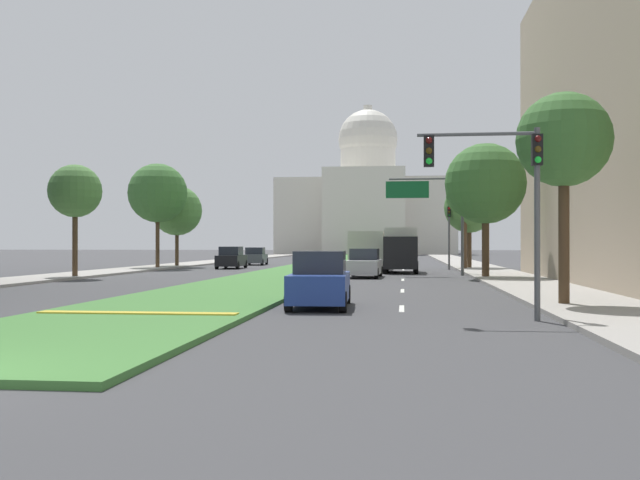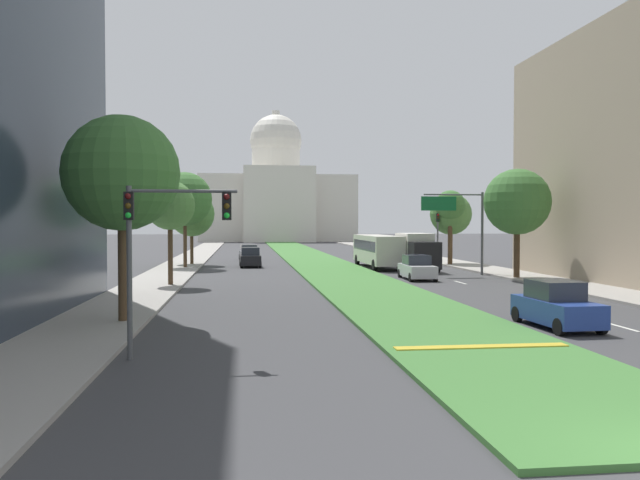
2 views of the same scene
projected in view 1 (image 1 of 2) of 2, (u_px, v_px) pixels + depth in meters
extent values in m
plane|color=#3D3D3F|center=(336.00, 263.00, 79.45)|extent=(305.08, 305.08, 0.00)
cube|color=#427A38|center=(330.00, 264.00, 72.56)|extent=(6.26, 124.81, 0.14)
cube|color=gold|center=(137.00, 313.00, 20.16)|extent=(5.63, 0.50, 0.04)
cube|color=silver|center=(402.00, 308.00, 23.30)|extent=(0.16, 2.40, 0.01)
cube|color=silver|center=(402.00, 291.00, 32.05)|extent=(0.16, 2.40, 0.01)
cube|color=silver|center=(403.00, 280.00, 41.79)|extent=(0.16, 2.40, 0.01)
cube|color=silver|center=(403.00, 274.00, 50.25)|extent=(0.16, 2.40, 0.01)
cube|color=silver|center=(403.00, 270.00, 57.55)|extent=(0.16, 2.40, 0.01)
cube|color=silver|center=(403.00, 263.00, 76.69)|extent=(0.16, 2.40, 0.01)
cube|color=silver|center=(403.00, 263.00, 76.13)|extent=(0.16, 2.40, 0.01)
cube|color=#9E9991|center=(178.00, 265.00, 67.21)|extent=(4.00, 124.81, 0.15)
cube|color=#9E9991|center=(473.00, 266.00, 64.14)|extent=(4.00, 124.81, 0.15)
cube|color=silver|center=(368.00, 218.00, 148.36)|extent=(34.43, 25.56, 14.61)
cube|color=silver|center=(364.00, 211.00, 133.69)|extent=(15.15, 4.00, 16.07)
cylinder|color=silver|center=(368.00, 166.00, 148.41)|extent=(11.17, 11.17, 6.60)
sphere|color=silver|center=(368.00, 139.00, 148.44)|extent=(12.03, 12.03, 12.03)
cylinder|color=silver|center=(368.00, 113.00, 148.47)|extent=(1.80, 1.80, 3.00)
cylinder|color=#515456|center=(537.00, 224.00, 19.58)|extent=(0.16, 0.16, 5.20)
cube|color=black|center=(537.00, 150.00, 19.58)|extent=(0.28, 0.24, 0.84)
sphere|color=#510F0F|center=(538.00, 139.00, 19.45)|extent=(0.18, 0.18, 0.18)
sphere|color=#4C380F|center=(538.00, 149.00, 19.45)|extent=(0.18, 0.18, 0.18)
sphere|color=#1ED838|center=(538.00, 160.00, 19.44)|extent=(0.18, 0.18, 0.18)
cylinder|color=#515456|center=(477.00, 134.00, 19.77)|extent=(3.20, 0.10, 0.10)
cube|color=black|center=(429.00, 151.00, 19.92)|extent=(0.28, 0.24, 0.84)
sphere|color=#510F0F|center=(429.00, 140.00, 19.78)|extent=(0.18, 0.18, 0.18)
sphere|color=#4C380F|center=(429.00, 151.00, 19.78)|extent=(0.18, 0.18, 0.18)
sphere|color=#1ED838|center=(429.00, 161.00, 19.77)|extent=(0.18, 0.18, 0.18)
cylinder|color=#515456|center=(449.00, 237.00, 57.98)|extent=(0.16, 0.16, 5.20)
cube|color=black|center=(449.00, 212.00, 57.99)|extent=(0.28, 0.24, 0.84)
sphere|color=red|center=(449.00, 208.00, 57.85)|extent=(0.18, 0.18, 0.18)
sphere|color=#4C380F|center=(449.00, 212.00, 57.85)|extent=(0.18, 0.18, 0.18)
sphere|color=#0F4219|center=(449.00, 215.00, 57.85)|extent=(0.18, 0.18, 0.18)
cylinder|color=#515456|center=(462.00, 225.00, 47.19)|extent=(0.20, 0.20, 6.50)
cylinder|color=#515456|center=(426.00, 179.00, 47.48)|extent=(4.73, 0.12, 0.12)
cube|color=#146033|center=(407.00, 190.00, 47.56)|extent=(2.80, 0.08, 1.10)
cylinder|color=#4C3823|center=(564.00, 237.00, 23.56)|extent=(0.35, 0.35, 4.61)
sphere|color=#3D7033|center=(564.00, 140.00, 23.57)|extent=(3.06, 3.06, 3.06)
cylinder|color=#4C3823|center=(75.00, 242.00, 43.47)|extent=(0.32, 0.32, 4.35)
sphere|color=#4C7F3D|center=(75.00, 191.00, 43.49)|extent=(3.16, 3.16, 3.16)
cylinder|color=#4C3823|center=(486.00, 242.00, 43.02)|extent=(0.43, 0.43, 4.31)
sphere|color=#3D7033|center=(485.00, 184.00, 43.04)|extent=(4.77, 4.77, 4.77)
cylinder|color=#4C3823|center=(158.00, 239.00, 59.63)|extent=(0.32, 0.32, 4.89)
sphere|color=#3D7033|center=(158.00, 193.00, 59.65)|extent=(4.83, 4.83, 4.83)
cylinder|color=#4C3823|center=(464.00, 238.00, 57.68)|extent=(0.43, 0.43, 4.98)
sphere|color=#3D7033|center=(464.00, 197.00, 57.70)|extent=(2.87, 2.87, 2.87)
cylinder|color=#4C3823|center=(177.00, 246.00, 63.97)|extent=(0.32, 0.32, 3.77)
sphere|color=#4C7F3D|center=(177.00, 211.00, 63.98)|extent=(4.38, 4.38, 4.38)
cylinder|color=#4C3823|center=(469.00, 245.00, 58.95)|extent=(0.36, 0.36, 3.86)
sphere|color=#4C7F3D|center=(469.00, 208.00, 58.96)|extent=(4.06, 4.06, 4.06)
cube|color=navy|center=(320.00, 287.00, 23.64)|extent=(1.98, 4.25, 0.89)
cube|color=#282D38|center=(320.00, 262.00, 23.82)|extent=(1.67, 2.07, 0.73)
cylinder|color=black|center=(343.00, 302.00, 21.94)|extent=(0.25, 0.65, 0.64)
cylinder|color=black|center=(289.00, 302.00, 22.07)|extent=(0.25, 0.65, 0.64)
cylinder|color=black|center=(347.00, 294.00, 25.22)|extent=(0.25, 0.65, 0.64)
cylinder|color=black|center=(300.00, 294.00, 25.34)|extent=(0.25, 0.65, 0.64)
cube|color=#BCBCC1|center=(364.00, 267.00, 44.57)|extent=(2.03, 4.51, 0.85)
cube|color=#282D38|center=(365.00, 254.00, 44.76)|extent=(1.73, 2.19, 0.70)
cylinder|color=black|center=(377.00, 274.00, 42.69)|extent=(0.24, 0.65, 0.64)
cylinder|color=black|center=(347.00, 273.00, 42.94)|extent=(0.24, 0.65, 0.64)
cylinder|color=black|center=(380.00, 271.00, 46.21)|extent=(0.24, 0.65, 0.64)
cylinder|color=black|center=(353.00, 271.00, 46.46)|extent=(0.24, 0.65, 0.64)
cube|color=black|center=(231.00, 261.00, 60.56)|extent=(1.98, 4.35, 0.88)
cube|color=#282D38|center=(231.00, 251.00, 60.39)|extent=(1.69, 2.11, 0.72)
cylinder|color=black|center=(226.00, 264.00, 62.33)|extent=(0.24, 0.65, 0.64)
cylinder|color=black|center=(245.00, 264.00, 62.18)|extent=(0.24, 0.65, 0.64)
cylinder|color=black|center=(217.00, 265.00, 58.94)|extent=(0.24, 0.65, 0.64)
cylinder|color=black|center=(237.00, 265.00, 58.79)|extent=(0.24, 0.65, 0.64)
cube|color=#4C5156|center=(256.00, 258.00, 70.65)|extent=(2.13, 4.38, 0.82)
cube|color=#282D38|center=(255.00, 251.00, 70.48)|extent=(1.78, 2.15, 0.67)
cylinder|color=black|center=(249.00, 261.00, 72.37)|extent=(0.26, 0.65, 0.64)
cylinder|color=black|center=(267.00, 261.00, 72.28)|extent=(0.26, 0.65, 0.64)
cylinder|color=black|center=(244.00, 262.00, 69.01)|extent=(0.26, 0.65, 0.64)
cylinder|color=black|center=(262.00, 262.00, 68.91)|extent=(0.26, 0.65, 0.64)
cube|color=black|center=(401.00, 253.00, 49.80)|extent=(2.30, 2.00, 2.20)
cube|color=silver|center=(401.00, 247.00, 52.98)|extent=(2.30, 4.40, 2.80)
cylinder|color=black|center=(416.00, 267.00, 49.67)|extent=(0.30, 0.90, 0.90)
cylinder|color=black|center=(385.00, 267.00, 49.91)|extent=(0.30, 0.90, 0.90)
cylinder|color=black|center=(415.00, 266.00, 53.94)|extent=(0.30, 0.90, 0.90)
cylinder|color=black|center=(387.00, 265.00, 54.18)|extent=(0.30, 0.90, 0.90)
cube|color=beige|center=(369.00, 248.00, 56.84)|extent=(2.50, 11.00, 2.50)
cube|color=#232833|center=(369.00, 244.00, 56.84)|extent=(2.52, 10.12, 0.90)
cylinder|color=black|center=(382.00, 265.00, 52.43)|extent=(0.32, 1.00, 1.00)
cylinder|color=black|center=(350.00, 265.00, 52.70)|extent=(0.32, 1.00, 1.00)
cylinder|color=black|center=(385.00, 263.00, 60.58)|extent=(0.32, 1.00, 1.00)
cylinder|color=black|center=(358.00, 262.00, 60.84)|extent=(0.32, 1.00, 1.00)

